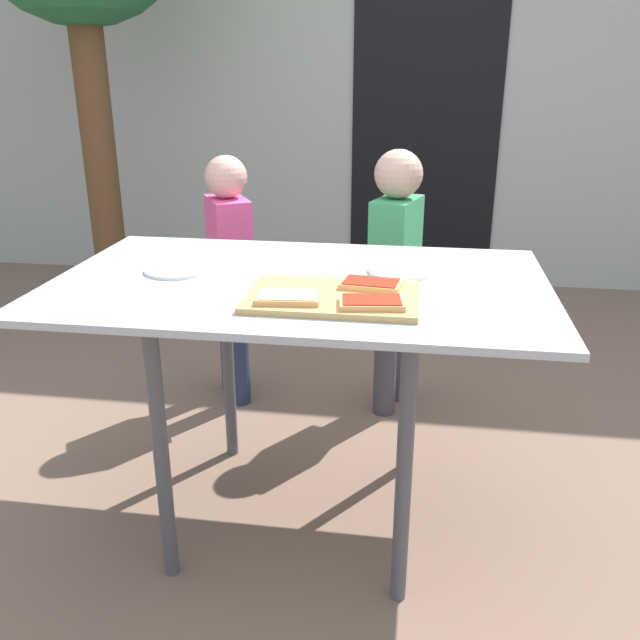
# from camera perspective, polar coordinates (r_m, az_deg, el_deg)

# --- Properties ---
(ground_plane) EXTENTS (16.00, 16.00, 0.00)m
(ground_plane) POSITION_cam_1_polar(r_m,az_deg,el_deg) (2.22, -1.52, -16.09)
(ground_plane) COLOR #795E4D
(house_wall_back) EXTENTS (8.00, 0.20, 2.93)m
(house_wall_back) POSITION_cam_1_polar(r_m,az_deg,el_deg) (4.44, 4.77, 22.37)
(house_wall_back) COLOR #ADB2A8
(house_wall_back) RESTS_ON ground
(house_door) EXTENTS (0.90, 0.02, 2.00)m
(house_door) POSITION_cam_1_polar(r_m,az_deg,el_deg) (4.33, 8.97, 16.05)
(house_door) COLOR black
(house_door) RESTS_ON ground
(dining_table) EXTENTS (1.37, 0.84, 0.78)m
(dining_table) POSITION_cam_1_polar(r_m,az_deg,el_deg) (1.89, -1.72, 1.07)
(dining_table) COLOR #B0B7BC
(dining_table) RESTS_ON ground
(cutting_board) EXTENTS (0.43, 0.29, 0.02)m
(cutting_board) POSITION_cam_1_polar(r_m,az_deg,el_deg) (1.69, 1.11, 1.96)
(cutting_board) COLOR tan
(cutting_board) RESTS_ON dining_table
(pizza_slice_far_right) EXTENTS (0.16, 0.11, 0.02)m
(pizza_slice_far_right) POSITION_cam_1_polar(r_m,az_deg,el_deg) (1.75, 4.36, 3.07)
(pizza_slice_far_right) COLOR #E5A865
(pizza_slice_far_right) RESTS_ON cutting_board
(pizza_slice_near_left) EXTENTS (0.16, 0.11, 0.02)m
(pizza_slice_near_left) POSITION_cam_1_polar(r_m,az_deg,el_deg) (1.64, -2.72, 1.92)
(pizza_slice_near_left) COLOR #E5A865
(pizza_slice_near_left) RESTS_ON cutting_board
(pizza_slice_near_right) EXTENTS (0.17, 0.11, 0.02)m
(pizza_slice_near_right) POSITION_cam_1_polar(r_m,az_deg,el_deg) (1.61, 4.43, 1.51)
(pizza_slice_near_right) COLOR #E5A865
(pizza_slice_near_right) RESTS_ON cutting_board
(plate_white_left) EXTENTS (0.19, 0.19, 0.01)m
(plate_white_left) POSITION_cam_1_polar(r_m,az_deg,el_deg) (1.98, -12.04, 4.21)
(plate_white_left) COLOR white
(plate_white_left) RESTS_ON dining_table
(plate_white_right) EXTENTS (0.19, 0.19, 0.01)m
(plate_white_right) POSITION_cam_1_polar(r_m,az_deg,el_deg) (1.94, 6.86, 4.17)
(plate_white_right) COLOR white
(plate_white_right) RESTS_ON dining_table
(child_left) EXTENTS (0.24, 0.28, 1.02)m
(child_left) POSITION_cam_1_polar(r_m,az_deg,el_deg) (2.74, -7.65, 4.68)
(child_left) COLOR #25314C
(child_left) RESTS_ON ground
(child_right) EXTENTS (0.20, 0.27, 1.05)m
(child_right) POSITION_cam_1_polar(r_m,az_deg,el_deg) (2.63, 6.39, 4.83)
(child_right) COLOR #413F45
(child_right) RESTS_ON ground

